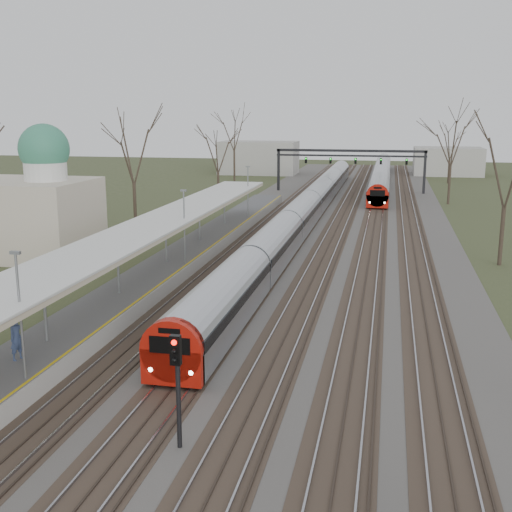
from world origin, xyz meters
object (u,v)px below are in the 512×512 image
at_px(train_far, 381,174).
at_px(signal_post, 177,375).
at_px(train_near, 309,205).
at_px(passenger, 17,339).

distance_m(train_far, signal_post, 86.43).
xyz_separation_m(train_near, train_far, (7.00, 37.12, 0.00)).
relative_size(train_near, train_far, 1.50).
height_order(train_near, passenger, train_near).
distance_m(passenger, signal_post, 9.24).
relative_size(train_far, signal_post, 14.69).
bearing_deg(passenger, signal_post, -97.52).
height_order(train_far, signal_post, signal_post).
bearing_deg(train_near, train_far, 79.32).
xyz_separation_m(train_far, passenger, (-13.55, -82.29, 0.46)).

